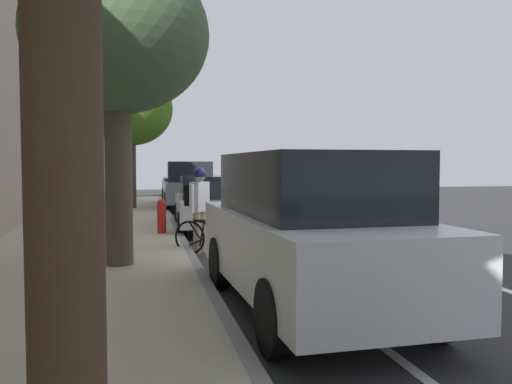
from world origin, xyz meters
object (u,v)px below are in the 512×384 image
(street_tree_near_cyclist, at_px, (131,109))
(street_tree_mid_block, at_px, (117,37))
(parked_pickup_grey_nearest, at_px, (188,187))
(bicycle_at_curb, at_px, (212,238))
(cyclist_with_backpack, at_px, (199,200))
(parked_sedan_silver_second, at_px, (209,203))
(parked_suv_white_mid, at_px, (309,230))
(fire_hydrant, at_px, (162,216))

(street_tree_near_cyclist, bearing_deg, street_tree_mid_block, 90.00)
(parked_pickup_grey_nearest, distance_m, bicycle_at_curb, 11.48)
(cyclist_with_backpack, bearing_deg, street_tree_near_cyclist, -81.43)
(parked_sedan_silver_second, height_order, parked_suv_white_mid, parked_suv_white_mid)
(parked_pickup_grey_nearest, height_order, street_tree_mid_block, street_tree_mid_block)
(fire_hydrant, bearing_deg, bicycle_at_curb, 108.53)
(cyclist_with_backpack, bearing_deg, bicycle_at_curb, 114.84)
(bicycle_at_curb, xyz_separation_m, fire_hydrant, (0.90, -2.67, 0.20))
(street_tree_near_cyclist, bearing_deg, fire_hydrant, 96.10)
(street_tree_near_cyclist, height_order, street_tree_mid_block, street_tree_near_cyclist)
(parked_sedan_silver_second, bearing_deg, street_tree_mid_block, 68.13)
(parked_sedan_silver_second, distance_m, bicycle_at_curb, 4.25)
(cyclist_with_backpack, xyz_separation_m, fire_hydrant, (0.68, -2.20, -0.52))
(parked_sedan_silver_second, bearing_deg, cyclist_with_backpack, 79.57)
(parked_pickup_grey_nearest, distance_m, fire_hydrant, 8.90)
(bicycle_at_curb, bearing_deg, parked_suv_white_mid, 99.38)
(parked_pickup_grey_nearest, height_order, fire_hydrant, parked_pickup_grey_nearest)
(parked_suv_white_mid, relative_size, street_tree_near_cyclist, 0.91)
(bicycle_at_curb, bearing_deg, parked_pickup_grey_nearest, -92.47)
(parked_pickup_grey_nearest, bearing_deg, parked_sedan_silver_second, 89.83)
(parked_pickup_grey_nearest, bearing_deg, bicycle_at_curb, 87.53)
(cyclist_with_backpack, relative_size, fire_hydrant, 2.13)
(parked_pickup_grey_nearest, relative_size, parked_sedan_silver_second, 1.19)
(street_tree_mid_block, bearing_deg, street_tree_near_cyclist, -90.00)
(bicycle_at_curb, distance_m, street_tree_mid_block, 4.19)
(parked_sedan_silver_second, height_order, bicycle_at_curb, parked_sedan_silver_second)
(street_tree_mid_block, bearing_deg, parked_sedan_silver_second, -111.87)
(parked_pickup_grey_nearest, xyz_separation_m, bicycle_at_curb, (0.49, 11.46, -0.53))
(bicycle_at_curb, distance_m, street_tree_near_cyclist, 11.32)
(street_tree_mid_block, bearing_deg, parked_pickup_grey_nearest, -99.93)
(street_tree_mid_block, height_order, fire_hydrant, street_tree_mid_block)
(parked_suv_white_mid, distance_m, bicycle_at_curb, 4.26)
(bicycle_at_curb, height_order, cyclist_with_backpack, cyclist_with_backpack)
(cyclist_with_backpack, bearing_deg, parked_sedan_silver_second, -100.43)
(parked_sedan_silver_second, bearing_deg, bicycle_at_curb, 83.60)
(parked_pickup_grey_nearest, relative_size, bicycle_at_curb, 3.69)
(parked_pickup_grey_nearest, xyz_separation_m, cyclist_with_backpack, (0.71, 10.99, 0.20))
(parked_pickup_grey_nearest, distance_m, street_tree_near_cyclist, 3.89)
(parked_pickup_grey_nearest, height_order, parked_suv_white_mid, parked_suv_white_mid)
(parked_sedan_silver_second, distance_m, street_tree_near_cyclist, 7.49)
(bicycle_at_curb, distance_m, fire_hydrant, 2.82)
(parked_pickup_grey_nearest, bearing_deg, cyclist_with_backpack, 86.30)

